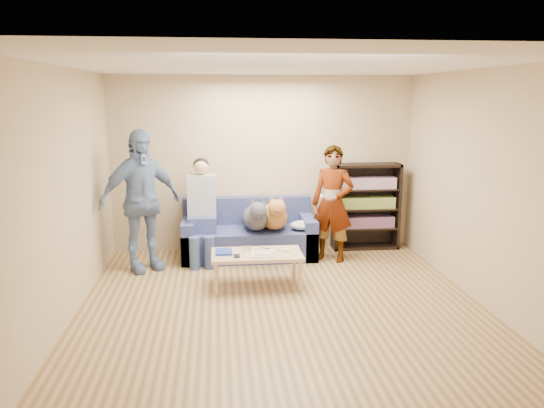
{
  "coord_description": "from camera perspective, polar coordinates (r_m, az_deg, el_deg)",
  "views": [
    {
      "loc": [
        -0.68,
        -5.36,
        2.31
      ],
      "look_at": [
        0.0,
        1.2,
        0.95
      ],
      "focal_mm": 35.0,
      "sensor_mm": 36.0,
      "label": 1
    }
  ],
  "objects": [
    {
      "name": "wall_right",
      "position": [
        6.19,
        22.43,
        1.37
      ],
      "size": [
        0.0,
        5.0,
        5.0
      ],
      "primitive_type": "plane",
      "rotation": [
        1.57,
        0.0,
        -1.57
      ],
      "color": "tan",
      "rests_on": "ground"
    },
    {
      "name": "held_controller",
      "position": [
        7.2,
        5.34,
        0.86
      ],
      "size": [
        0.05,
        0.12,
        0.03
      ],
      "primitive_type": "cube",
      "rotation": [
        0.0,
        0.0,
        -0.16
      ],
      "color": "white",
      "rests_on": "person_standing_right"
    },
    {
      "name": "blanket",
      "position": [
        7.56,
        3.35,
        -2.29
      ],
      "size": [
        0.37,
        0.31,
        0.13
      ],
      "primitive_type": "ellipsoid",
      "color": "#BCBBC0",
      "rests_on": "sofa"
    },
    {
      "name": "person_standing_left",
      "position": [
        7.18,
        -13.97,
        0.33
      ],
      "size": [
        1.18,
        0.97,
        1.89
      ],
      "primitive_type": "imported",
      "rotation": [
        0.0,
        0.0,
        0.54
      ],
      "color": "#7689BC",
      "rests_on": "ground"
    },
    {
      "name": "headphone_cup_b",
      "position": [
        6.56,
        0.06,
        -5.0
      ],
      "size": [
        0.07,
        0.07,
        0.02
      ],
      "primitive_type": "cylinder",
      "color": "white",
      "rests_on": "coffee_table"
    },
    {
      "name": "camera_silver",
      "position": [
        6.59,
        -2.77,
        -4.8
      ],
      "size": [
        0.11,
        0.06,
        0.05
      ],
      "primitive_type": "cube",
      "color": "#B8B8BD",
      "rests_on": "coffee_table"
    },
    {
      "name": "pen_black",
      "position": [
        6.67,
        -0.73,
        -4.77
      ],
      "size": [
        0.13,
        0.08,
        0.01
      ],
      "primitive_type": "cylinder",
      "rotation": [
        0.0,
        1.57,
        -0.52
      ],
      "color": "black",
      "rests_on": "coffee_table"
    },
    {
      "name": "ceiling",
      "position": [
        5.41,
        1.36,
        14.72
      ],
      "size": [
        5.0,
        5.0,
        0.0
      ],
      "primitive_type": "plane",
      "rotation": [
        3.14,
        0.0,
        0.0
      ],
      "color": "white",
      "rests_on": "ground"
    },
    {
      "name": "wall_left",
      "position": [
        5.68,
        -21.87,
        0.55
      ],
      "size": [
        0.0,
        5.0,
        5.0
      ],
      "primitive_type": "plane",
      "rotation": [
        1.57,
        0.0,
        1.57
      ],
      "color": "tan",
      "rests_on": "ground"
    },
    {
      "name": "person_standing_right",
      "position": [
        7.46,
        6.53,
        0.03
      ],
      "size": [
        0.71,
        0.63,
        1.63
      ],
      "primitive_type": "imported",
      "rotation": [
        0.0,
        0.0,
        -0.51
      ],
      "color": "gray",
      "rests_on": "ground"
    },
    {
      "name": "papers",
      "position": [
        6.4,
        -1.13,
        -5.47
      ],
      "size": [
        0.26,
        0.2,
        0.02
      ],
      "primitive_type": "cube",
      "color": "silver",
      "rests_on": "coffee_table"
    },
    {
      "name": "wall_front",
      "position": [
        3.11,
        7.13,
        -7.42
      ],
      "size": [
        4.5,
        0.0,
        4.5
      ],
      "primitive_type": "plane",
      "rotation": [
        -1.57,
        0.0,
        0.0
      ],
      "color": "tan",
      "rests_on": "ground"
    },
    {
      "name": "magazine",
      "position": [
        6.41,
        -0.88,
        -5.29
      ],
      "size": [
        0.22,
        0.17,
        0.01
      ],
      "primitive_type": "cube",
      "color": "#B4A690",
      "rests_on": "coffee_table"
    },
    {
      "name": "headphone_cup_a",
      "position": [
        6.49,
        0.14,
        -5.2
      ],
      "size": [
        0.07,
        0.07,
        0.02
      ],
      "primitive_type": "cylinder",
      "color": "white",
      "rests_on": "coffee_table"
    },
    {
      "name": "controller_a",
      "position": [
        6.61,
        0.72,
        -4.84
      ],
      "size": [
        0.04,
        0.13,
        0.03
      ],
      "primitive_type": "cube",
      "color": "silver",
      "rests_on": "coffee_table"
    },
    {
      "name": "coffee_table",
      "position": [
        6.5,
        -1.64,
        -5.68
      ],
      "size": [
        1.1,
        0.6,
        0.42
      ],
      "color": "tan",
      "rests_on": "ground"
    },
    {
      "name": "dog_tan",
      "position": [
        7.54,
        0.22,
        -1.22
      ],
      "size": [
        0.4,
        1.16,
        0.58
      ],
      "color": "#AB7834",
      "rests_on": "sofa"
    },
    {
      "name": "sofa",
      "position": [
        7.74,
        -2.53,
        -3.56
      ],
      "size": [
        1.9,
        0.85,
        0.82
      ],
      "color": "#515B93",
      "rests_on": "ground"
    },
    {
      "name": "ground",
      "position": [
        5.88,
        1.23,
        -11.5
      ],
      "size": [
        5.0,
        5.0,
        0.0
      ],
      "primitive_type": "plane",
      "color": "brown",
      "rests_on": "ground"
    },
    {
      "name": "person_seated",
      "position": [
        7.49,
        -7.56,
        -0.29
      ],
      "size": [
        0.4,
        0.73,
        1.47
      ],
      "color": "#424F92",
      "rests_on": "sofa"
    },
    {
      "name": "pen_orange",
      "position": [
        6.34,
        -1.72,
        -5.68
      ],
      "size": [
        0.13,
        0.06,
        0.01
      ],
      "primitive_type": "cylinder",
      "rotation": [
        0.0,
        1.57,
        0.35
      ],
      "color": "#D04F1D",
      "rests_on": "coffee_table"
    },
    {
      "name": "wallet",
      "position": [
        6.36,
        -3.82,
        -5.59
      ],
      "size": [
        0.07,
        0.12,
        0.02
      ],
      "primitive_type": "cube",
      "color": "black",
      "rests_on": "coffee_table"
    },
    {
      "name": "notebook_blue",
      "position": [
        6.52,
        -5.2,
        -5.14
      ],
      "size": [
        0.2,
        0.26,
        0.03
      ],
      "primitive_type": "cube",
      "color": "#1B3197",
      "rests_on": "coffee_table"
    },
    {
      "name": "wall_back",
      "position": [
        7.95,
        -0.97,
        4.36
      ],
      "size": [
        4.5,
        0.0,
        4.5
      ],
      "primitive_type": "plane",
      "rotation": [
        1.57,
        0.0,
        0.0
      ],
      "color": "tan",
      "rests_on": "ground"
    },
    {
      "name": "controller_b",
      "position": [
        6.54,
        1.5,
        -5.01
      ],
      "size": [
        0.09,
        0.06,
        0.03
      ],
      "primitive_type": "cube",
      "color": "silver",
      "rests_on": "coffee_table"
    },
    {
      "name": "bookshelf",
      "position": [
        8.17,
        10.04,
        -0.04
      ],
      "size": [
        1.0,
        0.34,
        1.3
      ],
      "color": "black",
      "rests_on": "ground"
    },
    {
      "name": "dog_gray",
      "position": [
        7.48,
        -1.72,
        -1.4
      ],
      "size": [
        0.38,
        1.23,
        0.55
      ],
      "color": "#474850",
      "rests_on": "sofa"
    }
  ]
}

